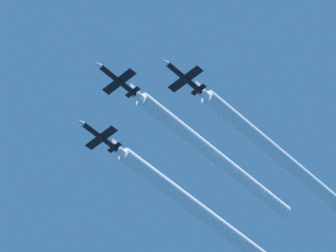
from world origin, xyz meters
The scene contains 6 objects.
jet_lead centered at (-0.54, 7.79, 166.61)m, with size 8.30×12.09×2.91m.
jet_left_wingman centered at (-11.90, -0.22, 164.91)m, with size 8.30×12.09×2.91m.
jet_right_wingman centered at (12.15, 0.61, 164.59)m, with size 8.30×12.09×2.91m.
smoke_trail_lead centered at (-0.54, -22.60, 166.58)m, with size 3.35×49.72×3.35m.
smoke_trail_left_wingman centered at (-11.90, -30.63, 164.89)m, with size 3.35×49.77×3.35m.
smoke_trail_right_wingman centered at (12.15, -30.91, 164.56)m, with size 3.35×52.00×3.35m.
Camera 1 is at (-99.08, 95.58, 2.46)m, focal length 108.31 mm.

